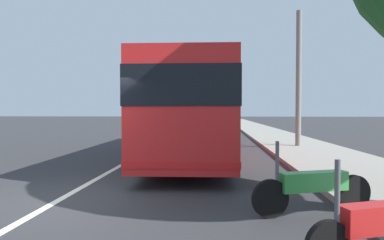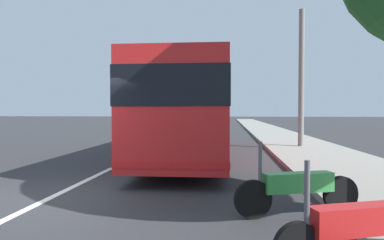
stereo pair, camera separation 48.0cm
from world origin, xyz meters
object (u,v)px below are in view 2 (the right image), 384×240
object	(u,v)px
motorcycle_mid_row	(298,188)
coach_bus	(192,109)
motorcycle_by_tree	(355,227)
car_side_street	(212,121)
car_ahead_same_lane	(193,118)
utility_pole	(301,79)
car_behind_bus	(195,118)
car_far_distant	(219,118)

from	to	relation	value
motorcycle_mid_row	coach_bus	bearing A→B (deg)	-87.45
motorcycle_by_tree	car_side_street	world-z (taller)	car_side_street
car_ahead_same_lane	utility_pole	xyz separation A→B (m)	(-33.19, -8.84, 2.56)
coach_bus	car_behind_bus	bearing A→B (deg)	3.98
car_far_distant	car_ahead_same_lane	bearing A→B (deg)	140.29
coach_bus	car_far_distant	bearing A→B (deg)	-1.79
motorcycle_mid_row	car_far_distant	bearing A→B (deg)	-104.13
car_side_street	car_far_distant	bearing A→B (deg)	2.48
motorcycle_by_tree	motorcycle_mid_row	xyz separation A→B (m)	(1.68, 0.27, 0.03)
motorcycle_mid_row	car_behind_bus	size ratio (longest dim) A/B	0.49
car_ahead_same_lane	utility_pole	distance (m)	34.44
coach_bus	motorcycle_mid_row	world-z (taller)	coach_bus
car_far_distant	car_side_street	world-z (taller)	car_side_street
motorcycle_by_tree	car_far_distant	bearing A→B (deg)	-105.56
motorcycle_mid_row	car_behind_bus	xyz separation A→B (m)	(48.99, 6.94, 0.25)
car_far_distant	utility_pole	distance (m)	38.76
car_ahead_same_lane	car_behind_bus	distance (m)	6.01
car_behind_bus	car_far_distant	size ratio (longest dim) A/B	1.07
coach_bus	car_ahead_same_lane	distance (m)	35.99
utility_pole	car_ahead_same_lane	bearing A→B (deg)	14.92
motorcycle_mid_row	car_side_street	xyz separation A→B (m)	(29.91, 2.95, 0.21)
coach_bus	car_far_distant	xyz separation A→B (m)	(40.91, 0.10, -1.19)
motorcycle_mid_row	car_ahead_same_lane	xyz separation A→B (m)	(42.99, 6.59, 0.25)
car_behind_bus	car_side_street	world-z (taller)	car_behind_bus
car_ahead_same_lane	car_behind_bus	size ratio (longest dim) A/B	1.01
car_behind_bus	utility_pole	bearing A→B (deg)	14.70
car_far_distant	utility_pole	size ratio (longest dim) A/B	0.64
motorcycle_by_tree	car_side_street	size ratio (longest dim) A/B	0.48
coach_bus	car_side_street	size ratio (longest dim) A/B	2.99
motorcycle_mid_row	car_behind_bus	distance (m)	49.48
motorcycle_by_tree	car_far_distant	xyz separation A→B (m)	(49.83, 3.00, 0.23)
motorcycle_mid_row	motorcycle_by_tree	bearing A→B (deg)	81.85
motorcycle_by_tree	utility_pole	bearing A→B (deg)	-118.79
car_side_street	car_ahead_same_lane	bearing A→B (deg)	18.73
motorcycle_by_tree	utility_pole	distance (m)	12.00
motorcycle_mid_row	car_far_distant	size ratio (longest dim) A/B	0.52
motorcycle_by_tree	car_ahead_same_lane	world-z (taller)	car_ahead_same_lane
car_behind_bus	car_far_distant	bearing A→B (deg)	80.23
car_behind_bus	utility_pole	world-z (taller)	utility_pole
coach_bus	car_side_street	bearing A→B (deg)	-1.11
car_side_street	utility_pole	bearing A→B (deg)	-162.32
car_side_street	utility_pole	world-z (taller)	utility_pole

